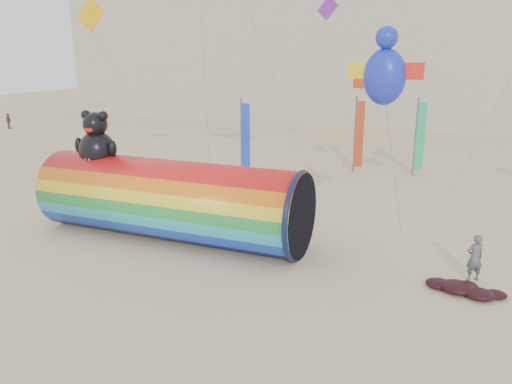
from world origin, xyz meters
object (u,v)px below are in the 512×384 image
at_px(windsock_assembly, 171,198).
at_px(fabric_bundle, 464,289).
at_px(hotel_building, 302,35).
at_px(kite_handler, 475,258).

height_order(windsock_assembly, fabric_bundle, windsock_assembly).
height_order(hotel_building, windsock_assembly, hotel_building).
bearing_deg(hotel_building, windsock_assembly, -79.10).
xyz_separation_m(hotel_building, kite_handler, (20.97, -44.45, -9.44)).
relative_size(kite_handler, fabric_bundle, 0.67).
bearing_deg(fabric_bundle, hotel_building, 114.37).
bearing_deg(kite_handler, fabric_bundle, 45.02).
relative_size(windsock_assembly, fabric_bundle, 4.60).
height_order(hotel_building, kite_handler, hotel_building).
bearing_deg(kite_handler, windsock_assembly, -30.22).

